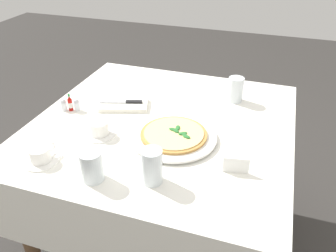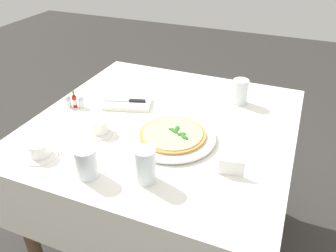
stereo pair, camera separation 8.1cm
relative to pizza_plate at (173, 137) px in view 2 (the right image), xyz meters
The scene contains 15 objects.
ground_plane 0.77m from the pizza_plate, 52.67° to the right, with size 8.00×8.00×0.00m, color #33302D.
dining_table 0.20m from the pizza_plate, 52.67° to the right, with size 1.09×1.09×0.75m.
pizza_plate is the anchor object (origin of this frame).
pizza 0.01m from the pizza_plate, 165.42° to the right, with size 0.26×0.26×0.02m.
coffee_cup_center_back 0.50m from the pizza_plate, 34.81° to the left, with size 0.13×0.13×0.06m.
coffee_cup_left_edge 0.30m from the pizza_plate, 12.46° to the left, with size 0.13×0.13×0.06m.
water_glass_near_right 0.45m from the pizza_plate, 113.58° to the right, with size 0.07×0.07×0.12m.
water_glass_right_edge 0.37m from the pizza_plate, 59.35° to the left, with size 0.08×0.08×0.11m.
water_glass_far_right 0.27m from the pizza_plate, 91.58° to the left, with size 0.07×0.07×0.13m.
napkin_folded 0.36m from the pizza_plate, 31.70° to the right, with size 0.25×0.19×0.02m.
dinner_knife 0.36m from the pizza_plate, 31.36° to the right, with size 0.19×0.07×0.01m.
hot_sauce_bottle 0.52m from the pizza_plate, ahead, with size 0.02×0.02×0.08m.
salt_shaker 0.55m from the pizza_plate, ahead, with size 0.03×0.03×0.06m.
pepper_shaker 0.50m from the pizza_plate, 10.06° to the right, with size 0.03×0.03×0.06m.
menu_card 0.30m from the pizza_plate, 154.00° to the left, with size 0.09×0.02×0.06m.
Camera 2 is at (-0.49, 1.16, 1.51)m, focal length 36.27 mm.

